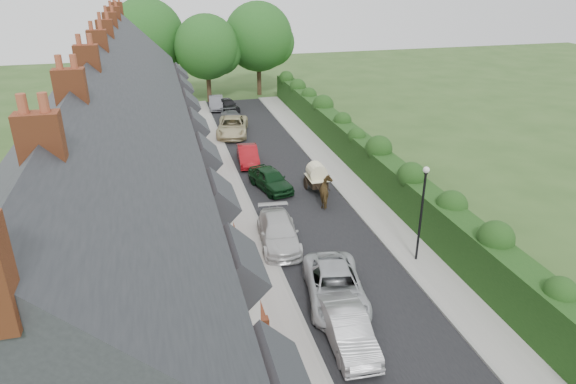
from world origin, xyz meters
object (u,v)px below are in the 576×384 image
lamppost (423,203)px  car_red (248,155)px  car_white (279,232)px  car_grey (233,120)px  car_green (270,179)px  car_silver_b (335,287)px  car_silver_a (348,329)px  horse (327,192)px  car_beige (232,126)px  horse_cart (316,175)px  car_black (228,105)px

lamppost → car_red: 17.18m
car_white → car_grey: (1.04, 22.57, -0.07)m
car_white → car_green: 7.47m
lamppost → car_green: 12.26m
car_red → car_silver_b: bearing=-83.2°
car_silver_a → car_green: (0.42, 15.82, 0.01)m
car_silver_b → car_grey: 28.19m
car_red → horse: bearing=-63.0°
car_beige → horse_cart: size_ratio=2.00×
car_green → car_beige: 12.61m
horse_cart → car_green: bearing=158.6°
car_silver_b → horse: size_ratio=2.65×
car_silver_b → car_black: car_silver_b is taller
car_beige → car_black: 8.32m
car_grey → horse: horse is taller
lamppost → horse: size_ratio=2.55×
horse_cart → car_red: bearing=118.8°
car_grey → car_silver_b: bearing=-94.6°
lamppost → horse_cart: 10.19m
horse → horse_cart: horse_cart is taller
car_silver_a → car_grey: bearing=92.1°
car_white → car_red: bearing=92.6°
car_white → car_black: bearing=92.6°
car_white → horse: horse is taller
car_white → car_green: bearing=86.1°
car_silver_b → car_white: bearing=112.5°
car_grey → horse: 18.76m
car_silver_a → horse_cart: 15.07m
car_black → car_silver_a: bearing=-104.0°
lamppost → car_red: lamppost is taller
car_green → car_grey: bearing=76.1°
car_silver_a → car_green: bearing=91.1°
car_silver_b → car_beige: 25.59m
horse_cart → car_black: bearing=97.0°
lamppost → horse: lamppost is taller
lamppost → car_beige: lamppost is taller
lamppost → car_silver_b: 6.13m
car_red → horse_cart: 7.19m
car_beige → car_silver_a: bearing=-77.5°
car_silver_a → car_white: same height
car_beige → car_white: bearing=-79.6°
car_white → car_red: car_white is taller
car_grey → horse_cart: horse_cart is taller
car_silver_a → car_beige: size_ratio=0.78×
car_black → car_white: bearing=-105.9°
car_silver_a → car_silver_b: 2.87m
lamppost → car_red: (-5.77, 15.97, -2.62)m
car_black → horse: bearing=-96.7°
car_silver_b → car_black: (0.13, 33.86, -0.10)m
car_silver_a → horse_cart: size_ratio=1.57×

